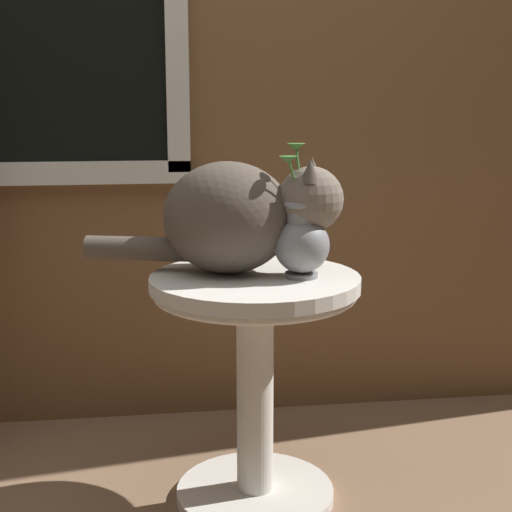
# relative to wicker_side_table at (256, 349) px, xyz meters

# --- Properties ---
(back_wall) EXTENTS (4.00, 0.07, 2.60)m
(back_wall) POSITION_rel_wicker_side_table_xyz_m (-0.27, 0.61, 0.88)
(back_wall) COLOR brown
(back_wall) RESTS_ON ground_plane
(wicker_side_table) EXTENTS (0.53, 0.53, 0.61)m
(wicker_side_table) POSITION_rel_wicker_side_table_xyz_m (0.00, 0.00, 0.00)
(wicker_side_table) COLOR silver
(wicker_side_table) RESTS_ON ground_plane
(cat) EXTENTS (0.65, 0.36, 0.29)m
(cat) POSITION_rel_wicker_side_table_xyz_m (-0.04, 0.04, 0.34)
(cat) COLOR brown
(cat) RESTS_ON wicker_side_table
(pewter_vase_with_ivy) EXTENTS (0.14, 0.14, 0.33)m
(pewter_vase_with_ivy) POSITION_rel_wicker_side_table_xyz_m (0.11, -0.03, 0.29)
(pewter_vase_with_ivy) COLOR gray
(pewter_vase_with_ivy) RESTS_ON wicker_side_table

